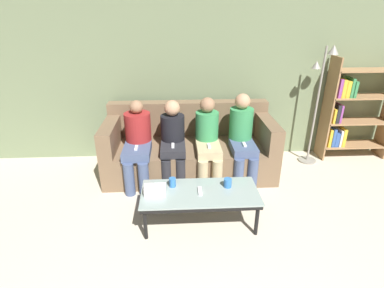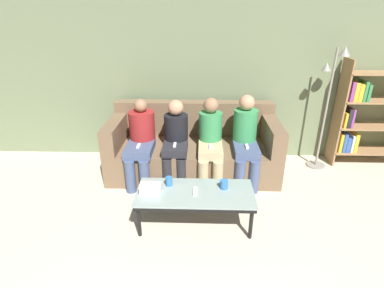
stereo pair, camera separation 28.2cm
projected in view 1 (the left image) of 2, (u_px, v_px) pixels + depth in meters
name	position (u px, v px, depth m)	size (l,w,h in m)	color
wall_back	(187.00, 72.00, 4.33)	(12.00, 0.06, 2.60)	#707F5B
couch	(190.00, 149.00, 4.22)	(2.28, 0.97, 0.93)	brown
coffee_table	(200.00, 195.00, 3.13)	(1.22, 0.55, 0.39)	#8C9E99
cup_near_left	(172.00, 182.00, 3.19)	(0.07, 0.07, 0.10)	#3372BF
cup_near_right	(228.00, 183.00, 3.18)	(0.08, 0.08, 0.10)	#3372BF
tissue_box	(155.00, 190.00, 3.05)	(0.22, 0.12, 0.13)	white
game_remote	(200.00, 191.00, 3.11)	(0.04, 0.15, 0.02)	white
bookshelf	(350.00, 111.00, 4.46)	(0.99, 0.32, 1.54)	#9E754C
standing_lamp	(319.00, 94.00, 4.18)	(0.31, 0.26, 1.70)	gray
seated_person_left_end	(138.00, 140.00, 3.87)	(0.34, 0.72, 1.08)	#47567A
seated_person_mid_left	(173.00, 139.00, 3.90)	(0.31, 0.63, 1.07)	#28282D
seated_person_mid_right	(208.00, 139.00, 3.90)	(0.31, 0.69, 1.10)	tan
seated_person_right_end	(242.00, 136.00, 3.93)	(0.31, 0.66, 1.14)	#47567A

